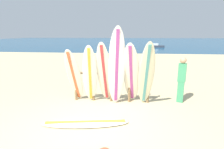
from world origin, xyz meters
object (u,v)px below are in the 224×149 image
Objects in this scene: surfboard_leaning_center_left at (105,74)px; small_boat_offshore at (155,46)px; surfboard_leaning_left at (90,75)px; surfboard_leaning_right at (146,75)px; beachgoer_standing at (182,78)px; surfboard_leaning_center_right at (131,74)px; surfboard_leaning_center at (117,68)px; surfboard_leaning_far_left at (74,76)px; surfboard_rack at (111,82)px; surfboard_lying_on_sand at (86,123)px.

surfboard_leaning_center_left is 27.06m from small_boat_offshore.
surfboard_leaning_left is 1.84m from surfboard_leaning_right.
beachgoer_standing is at bearing 9.92° from surfboard_leaning_center_left.
surfboard_leaning_center_right is 0.65× the size of small_boat_offshore.
surfboard_leaning_center is 27.11m from small_boat_offshore.
surfboard_leaning_far_left is 1.19× the size of beachgoer_standing.
surfboard_rack is 1.26× the size of surfboard_leaning_center_right.
surfboard_leaning_far_left is 27.24m from small_boat_offshore.
surfboard_leaning_far_left is 0.58× the size of small_boat_offshore.
surfboard_leaning_far_left is 1.52m from surfboard_leaning_center.
surfboard_leaning_center is (1.47, -0.16, 0.35)m from surfboard_leaning_far_left.
surfboard_leaning_center_right is 0.90× the size of surfboard_lying_on_sand.
surfboard_leaning_center_left is at bearing -1.79° from surfboard_leaning_far_left.
surfboard_rack is at bearing 57.52° from surfboard_leaning_center_left.
surfboard_leaning_left is at bearing -172.54° from surfboard_leaning_center_left.
surfboard_leaning_far_left is 1.06m from surfboard_leaning_center_left.
small_boat_offshore is at bearing 79.41° from surfboard_rack.
surfboard_leaning_right reaches higher than surfboard_leaning_center_right.
surfboard_leaning_center_right is 1.79m from beachgoer_standing.
small_boat_offshore is (5.41, 27.99, 0.22)m from surfboard_lying_on_sand.
surfboard_leaning_center_left reaches higher than surfboard_rack.
surfboard_rack is 1.92m from surfboard_lying_on_sand.
surfboard_leaning_left is at bearing 177.66° from surfboard_leaning_right.
surfboard_lying_on_sand is at bearing -63.06° from surfboard_leaning_far_left.
surfboard_rack is 1.31m from surfboard_leaning_right.
surfboard_leaning_left is at bearing 175.89° from surfboard_leaning_center.
surfboard_leaning_center_right reaches higher than surfboard_leaning_left.
surfboard_leaning_center is 1.22× the size of surfboard_leaning_center_right.
beachgoer_standing is (2.62, 0.46, -0.19)m from surfboard_leaning_center_left.
surfboard_rack is at bearing 11.82° from surfboard_leaning_far_left.
small_boat_offshore is at bearing 76.93° from surfboard_leaning_far_left.
surfboard_leaning_center is 1.10× the size of surfboard_lying_on_sand.
surfboard_rack is 0.83m from surfboard_leaning_center_right.
surfboard_leaning_center reaches higher than surfboard_leaning_left.
surfboard_leaning_right is 2.36m from surfboard_lying_on_sand.
beachgoer_standing is (3.10, 0.52, -0.14)m from surfboard_leaning_left.
small_boat_offshore is at bearing 78.17° from surfboard_leaning_left.
surfboard_rack is at bearing 159.15° from surfboard_leaning_center_right.
beachgoer_standing is at bearing -95.43° from small_boat_offshore.
surfboard_leaning_center_right is (1.94, -0.01, 0.11)m from surfboard_leaning_far_left.
surfboard_leaning_center is (0.23, -0.42, 0.61)m from surfboard_rack.
surfboard_leaning_center is at bearing -4.11° from surfboard_leaning_left.
surfboard_leaning_center is at bearing -6.21° from surfboard_leaning_far_left.
surfboard_leaning_right is at bearing -5.80° from surfboard_leaning_center_left.
surfboard_leaning_right is at bearing -4.05° from surfboard_leaning_far_left.
surfboard_leaning_far_left reaches higher than surfboard_lying_on_sand.
beachgoer_standing is at bearing 6.59° from surfboard_leaning_far_left.
surfboard_rack is 0.51m from surfboard_leaning_center_left.
surfboard_rack is 1.31× the size of surfboard_leaning_left.
surfboard_leaning_center reaches higher than surfboard_leaning_center_left.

